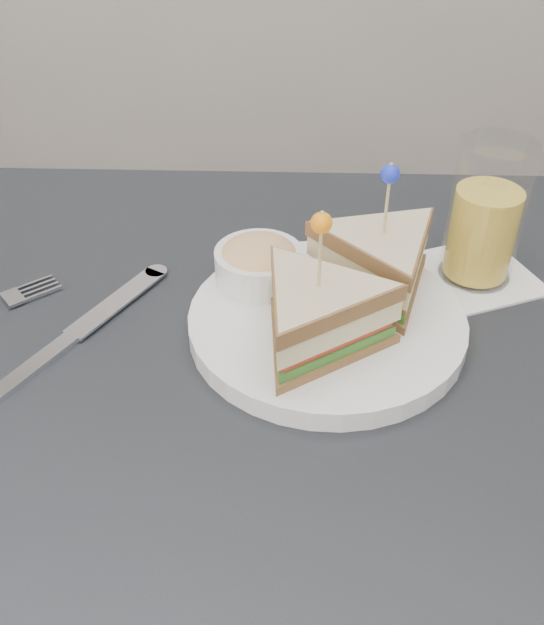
% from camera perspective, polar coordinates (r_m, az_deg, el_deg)
% --- Properties ---
extents(table, '(0.80, 0.80, 0.75)m').
position_cam_1_polar(table, '(0.72, -0.83, -8.47)').
color(table, black).
rests_on(table, ground).
extents(plate_meal, '(0.31, 0.30, 0.16)m').
position_cam_1_polar(plate_meal, '(0.68, 5.20, 1.64)').
color(plate_meal, white).
rests_on(plate_meal, table).
extents(cutlery_knife, '(0.14, 0.22, 0.01)m').
position_cam_1_polar(cutlery_knife, '(0.72, -15.49, -1.46)').
color(cutlery_knife, white).
rests_on(cutlery_knife, table).
extents(drink_set, '(0.16, 0.16, 0.16)m').
position_cam_1_polar(drink_set, '(0.77, 17.02, 7.18)').
color(drink_set, white).
rests_on(drink_set, table).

